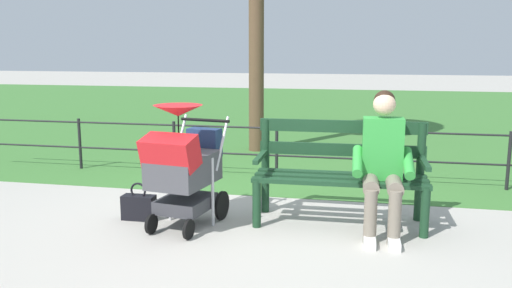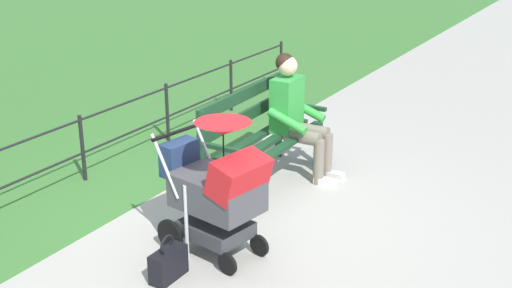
{
  "view_description": "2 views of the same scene",
  "coord_description": "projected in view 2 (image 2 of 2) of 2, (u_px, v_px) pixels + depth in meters",
  "views": [
    {
      "loc": [
        -1.09,
        4.83,
        1.64
      ],
      "look_at": [
        -0.1,
        0.12,
        0.77
      ],
      "focal_mm": 37.01,
      "sensor_mm": 36.0,
      "label": 1
    },
    {
      "loc": [
        4.48,
        3.09,
        2.76
      ],
      "look_at": [
        -0.35,
        0.18,
        0.64
      ],
      "focal_mm": 46.86,
      "sensor_mm": 36.0,
      "label": 2
    }
  ],
  "objects": [
    {
      "name": "ground_plane",
      "position": [
        219.0,
        218.0,
        6.05
      ],
      "size": [
        60.0,
        60.0,
        0.0
      ],
      "primitive_type": "plane",
      "color": "#ADA89E"
    },
    {
      "name": "park_bench",
      "position": [
        258.0,
        134.0,
        6.62
      ],
      "size": [
        1.61,
        0.63,
        0.96
      ],
      "color": "#193D23",
      "rests_on": "ground"
    },
    {
      "name": "person_on_bench",
      "position": [
        296.0,
        113.0,
        6.77
      ],
      "size": [
        0.54,
        0.74,
        1.28
      ],
      "color": "slate",
      "rests_on": "ground"
    },
    {
      "name": "stroller",
      "position": [
        217.0,
        187.0,
        5.25
      ],
      "size": [
        0.63,
        0.95,
        1.15
      ],
      "color": "black",
      "rests_on": "ground"
    },
    {
      "name": "handbag",
      "position": [
        168.0,
        263.0,
        5.06
      ],
      "size": [
        0.32,
        0.14,
        0.37
      ],
      "color": "black",
      "rests_on": "ground"
    },
    {
      "name": "park_fence",
      "position": [
        102.0,
        133.0,
        6.93
      ],
      "size": [
        8.26,
        0.04,
        0.7
      ],
      "color": "black",
      "rests_on": "ground"
    }
  ]
}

